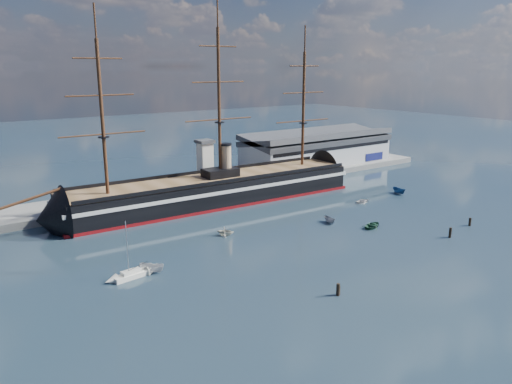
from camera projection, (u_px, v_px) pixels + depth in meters
ground at (260, 218)px, 132.93m from camera, size 600.00×600.00×0.00m
quay at (219, 187)px, 166.81m from camera, size 180.00×18.00×2.00m
warehouse at (317, 149)px, 195.51m from camera, size 63.00×21.00×11.60m
quay_tower at (205, 163)px, 158.07m from camera, size 5.00×5.00×15.00m
warship at (210, 191)px, 145.70m from camera, size 113.18×19.68×53.94m
sailboat at (131, 274)px, 95.31m from camera, size 7.40×2.99×11.51m
motorboat_a at (152, 273)px, 97.95m from camera, size 6.02×5.55×2.40m
motorboat_b at (373, 227)px, 125.51m from camera, size 2.29×3.86×1.69m
motorboat_c at (330, 223)px, 128.89m from camera, size 5.38×2.95×2.04m
motorboat_d at (225, 236)px, 119.41m from camera, size 6.76×6.62×2.42m
motorboat_e at (363, 203)px, 148.29m from camera, size 1.30×3.05×1.41m
motorboat_f at (399, 194)px, 158.54m from camera, size 6.39×3.30×2.43m
piling_near_left at (338, 295)px, 88.17m from camera, size 0.64×0.64×2.97m
piling_near_right at (450, 238)px, 117.94m from camera, size 0.64×0.64×3.20m
piling_far_right at (470, 226)px, 126.76m from camera, size 0.64×0.64×2.80m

